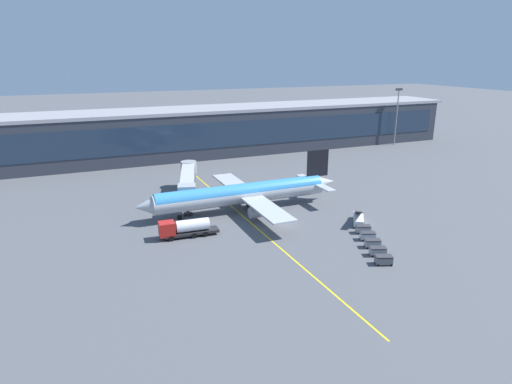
# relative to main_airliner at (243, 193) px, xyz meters

# --- Properties ---
(ground_plane) EXTENTS (700.00, 700.00, 0.00)m
(ground_plane) POSITION_rel_main_airliner_xyz_m (4.55, -10.28, -3.86)
(ground_plane) COLOR #515459
(apron_lead_in_line) EXTENTS (1.45, 80.00, 0.01)m
(apron_lead_in_line) POSITION_rel_main_airliner_xyz_m (-1.19, -8.28, -3.85)
(apron_lead_in_line) COLOR yellow
(apron_lead_in_line) RESTS_ON ground_plane
(terminal_building) EXTENTS (214.56, 20.33, 15.36)m
(terminal_building) POSITION_rel_main_airliner_xyz_m (-6.17, 57.82, 3.84)
(terminal_building) COLOR #2D333D
(terminal_building) RESTS_ON ground_plane
(main_airliner) EXTENTS (44.89, 35.47, 11.77)m
(main_airliner) POSITION_rel_main_airliner_xyz_m (0.00, 0.00, 0.00)
(main_airliner) COLOR #B2B7BC
(main_airliner) RESTS_ON ground_plane
(jet_bridge) EXTENTS (9.62, 23.85, 6.55)m
(jet_bridge) POSITION_rel_main_airliner_xyz_m (-8.56, 12.66, 1.01)
(jet_bridge) COLOR #B2B7BC
(jet_bridge) RESTS_ON ground_plane
(fuel_tanker) EXTENTS (10.93, 3.18, 3.25)m
(fuel_tanker) POSITION_rel_main_airliner_xyz_m (-14.89, -9.01, -2.11)
(fuel_tanker) COLOR #232326
(fuel_tanker) RESTS_ON ground_plane
(belt_loader) EXTENTS (5.00, 6.44, 3.49)m
(belt_loader) POSITION_rel_main_airliner_xyz_m (18.35, -15.64, -2.87)
(belt_loader) COLOR white
(belt_loader) RESTS_ON ground_plane
(baggage_cart_0) EXTENTS (3.03, 2.41, 1.48)m
(baggage_cart_0) POSITION_rel_main_airliner_xyz_m (11.41, -32.05, -3.07)
(baggage_cart_0) COLOR #595B60
(baggage_cart_0) RESTS_ON ground_plane
(baggage_cart_1) EXTENTS (3.03, 2.41, 1.48)m
(baggage_cart_1) POSITION_rel_main_airliner_xyz_m (12.60, -29.08, -3.07)
(baggage_cart_1) COLOR gray
(baggage_cart_1) RESTS_ON ground_plane
(baggage_cart_2) EXTENTS (3.03, 2.41, 1.48)m
(baggage_cart_2) POSITION_rel_main_airliner_xyz_m (13.79, -26.11, -3.07)
(baggage_cart_2) COLOR gray
(baggage_cart_2) RESTS_ON ground_plane
(baggage_cart_3) EXTENTS (3.03, 2.41, 1.48)m
(baggage_cart_3) POSITION_rel_main_airliner_xyz_m (14.98, -23.14, -3.07)
(baggage_cart_3) COLOR #B2B7BC
(baggage_cart_3) RESTS_ON ground_plane
(baggage_cart_4) EXTENTS (3.03, 2.41, 1.48)m
(baggage_cart_4) POSITION_rel_main_airliner_xyz_m (16.17, -20.17, -3.07)
(baggage_cart_4) COLOR gray
(baggage_cart_4) RESTS_ON ground_plane
(apron_light_mast_0) EXTENTS (2.80, 0.50, 20.56)m
(apron_light_mast_0) POSITION_rel_main_airliner_xyz_m (78.17, 45.86, 8.35)
(apron_light_mast_0) COLOR gray
(apron_light_mast_0) RESTS_ON ground_plane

